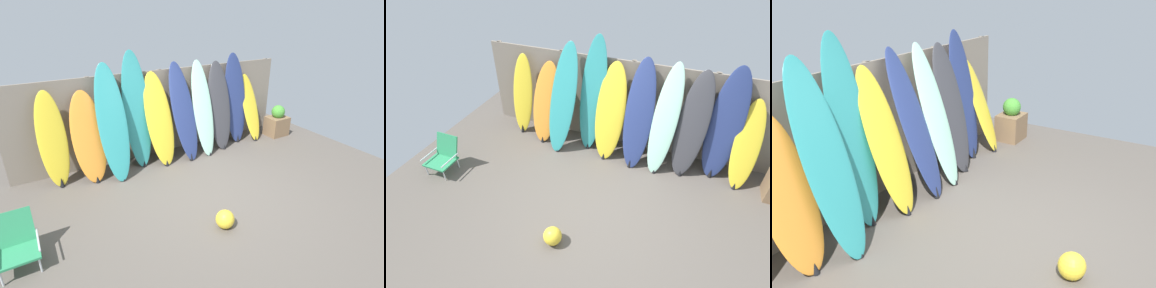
{
  "view_description": "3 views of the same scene",
  "coord_description": "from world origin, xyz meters",
  "views": [
    {
      "loc": [
        -2.55,
        -3.61,
        2.91
      ],
      "look_at": [
        -0.1,
        0.55,
        0.73
      ],
      "focal_mm": 28.0,
      "sensor_mm": 36.0,
      "label": 1
    },
    {
      "loc": [
        0.98,
        -3.18,
        3.86
      ],
      "look_at": [
        -0.46,
        0.41,
        0.92
      ],
      "focal_mm": 28.0,
      "sensor_mm": 36.0,
      "label": 2
    },
    {
      "loc": [
        -3.84,
        -1.75,
        2.75
      ],
      "look_at": [
        -0.07,
        0.58,
        1.03
      ],
      "focal_mm": 40.0,
      "sensor_mm": 36.0,
      "label": 3
    }
  ],
  "objects": [
    {
      "name": "surfboard_teal_2",
      "position": [
        -1.21,
        1.51,
        1.03
      ],
      "size": [
        0.59,
        0.86,
        2.07
      ],
      "color": "teal",
      "rests_on": "ground"
    },
    {
      "name": "surfboard_yellow_0",
      "position": [
        -2.23,
        1.69,
        0.84
      ],
      "size": [
        0.5,
        0.44,
        1.7
      ],
      "color": "yellow",
      "rests_on": "ground"
    },
    {
      "name": "surfboard_teal_3",
      "position": [
        -0.66,
        1.7,
        1.11
      ],
      "size": [
        0.55,
        0.55,
        2.24
      ],
      "color": "teal",
      "rests_on": "ground"
    },
    {
      "name": "surfboard_navy_8",
      "position": [
        1.74,
        1.7,
        1.01
      ],
      "size": [
        0.57,
        0.46,
        2.04
      ],
      "color": "navy",
      "rests_on": "ground"
    },
    {
      "name": "surfboard_orange_1",
      "position": [
        -1.64,
        1.6,
        0.81
      ],
      "size": [
        0.61,
        0.66,
        1.63
      ],
      "color": "orange",
      "rests_on": "ground"
    },
    {
      "name": "surfboard_seafoam_6",
      "position": [
        0.76,
        1.55,
        0.97
      ],
      "size": [
        0.5,
        0.78,
        1.96
      ],
      "color": "#9ED6BC",
      "rests_on": "ground"
    },
    {
      "name": "surfboard_navy_5",
      "position": [
        0.29,
        1.55,
        0.97
      ],
      "size": [
        0.57,
        0.8,
        1.97
      ],
      "color": "navy",
      "rests_on": "ground"
    },
    {
      "name": "surfboard_yellow_4",
      "position": [
        -0.25,
        1.57,
        0.91
      ],
      "size": [
        0.59,
        0.7,
        1.83
      ],
      "color": "yellow",
      "rests_on": "ground"
    },
    {
      "name": "beach_ball",
      "position": [
        -0.36,
        -0.84,
        0.14
      ],
      "size": [
        0.28,
        0.28,
        0.28
      ],
      "primitive_type": "sphere",
      "color": "yellow",
      "rests_on": "ground"
    },
    {
      "name": "fence_back",
      "position": [
        -0.0,
        2.01,
        0.9
      ],
      "size": [
        6.08,
        0.11,
        1.8
      ],
      "color": "gray",
      "rests_on": "ground"
    },
    {
      "name": "ground",
      "position": [
        0.0,
        0.0,
        0.0
      ],
      "size": [
        7.68,
        7.68,
        0.0
      ],
      "primitive_type": "plane",
      "color": "#5B544C"
    },
    {
      "name": "surfboard_charcoal_7",
      "position": [
        1.22,
        1.59,
        0.95
      ],
      "size": [
        0.6,
        0.66,
        1.91
      ],
      "color": "#38383D",
      "rests_on": "ground"
    },
    {
      "name": "planter_box",
      "position": [
        2.86,
        1.38,
        0.33
      ],
      "size": [
        0.51,
        0.42,
        0.77
      ],
      "color": "#846647",
      "rests_on": "ground"
    },
    {
      "name": "beach_chair",
      "position": [
        -2.97,
        -0.08,
        0.33
      ],
      "size": [
        0.5,
        0.56,
        0.65
      ],
      "rotation": [
        0.0,
        0.0,
        0.37
      ],
      "color": "silver",
      "rests_on": "ground"
    },
    {
      "name": "surfboard_yellow_9",
      "position": [
        2.15,
        1.61,
        0.75
      ],
      "size": [
        0.47,
        0.66,
        1.53
      ],
      "color": "yellow",
      "rests_on": "ground"
    }
  ]
}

